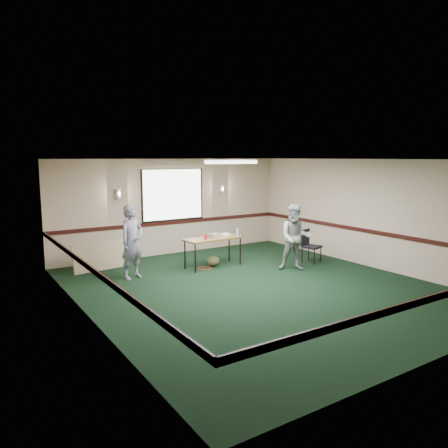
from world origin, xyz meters
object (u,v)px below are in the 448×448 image
projector (214,235)px  conference_chair (309,243)px  person_right (295,237)px  person_left (132,242)px  folding_table (213,240)px

projector → conference_chair: conference_chair is taller
conference_chair → person_right: size_ratio=0.53×
person_left → projector: bearing=-22.0°
person_left → person_right: size_ratio=1.04×
folding_table → projector: projector is taller
conference_chair → person_right: bearing=-172.0°
projector → person_left: (-2.17, 0.02, 0.06)m
conference_chair → person_right: (-0.85, -0.41, 0.31)m
conference_chair → folding_table: bearing=140.6°
conference_chair → person_left: 4.60m
projector → person_right: 2.03m
folding_table → person_right: (1.53, -1.35, 0.12)m
projector → person_left: person_left is taller
projector → person_right: person_right is taller
projector → person_left: size_ratio=0.16×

